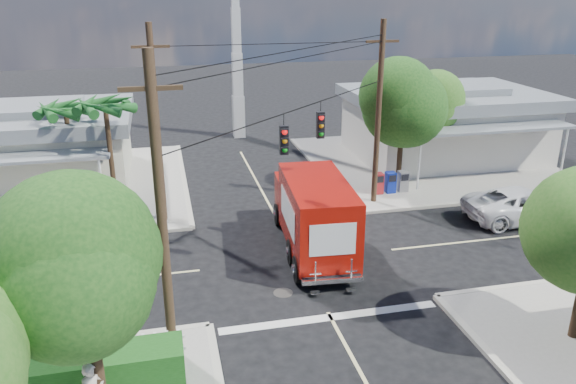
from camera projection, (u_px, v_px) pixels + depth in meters
name	position (u px, v px, depth m)	size (l,w,h in m)	color
ground	(299.00, 260.00, 22.67)	(120.00, 120.00, 0.00)	black
sidewalk_ne	(426.00, 162.00, 34.89)	(14.12, 14.12, 0.14)	gray
sidewalk_nw	(55.00, 189.00, 30.29)	(14.12, 14.12, 0.14)	gray
road_markings	(309.00, 277.00, 21.32)	(32.00, 32.00, 0.01)	beige
building_ne	(445.00, 122.00, 35.44)	(11.80, 10.20, 4.50)	silver
building_nw	(32.00, 144.00, 30.75)	(10.80, 10.20, 4.30)	beige
radio_tower	(237.00, 58.00, 39.09)	(0.80, 0.80, 17.00)	silver
tree_sw_front	(84.00, 270.00, 12.80)	(3.88, 3.78, 6.03)	#422D1C
tree_ne_front	(404.00, 103.00, 28.72)	(4.21, 4.14, 6.66)	#422D1C
tree_ne_back	(430.00, 103.00, 31.48)	(3.77, 3.66, 5.82)	#422D1C
palm_nw_front	(105.00, 108.00, 26.19)	(3.01, 3.08, 5.59)	#422D1C
palm_nw_back	(66.00, 111.00, 27.27)	(3.01, 3.08, 5.19)	#422D1C
utility_poles	(251.00, 140.00, 22.18)	(12.00, 10.68, 9.00)	#473321
picket_fence	(78.00, 357.00, 15.67)	(5.94, 0.06, 1.00)	silver
hedge_sw	(66.00, 376.00, 14.89)	(6.20, 1.20, 1.10)	#144512
vending_boxes	(390.00, 182.00, 29.47)	(1.90, 0.50, 1.10)	#A51E21
delivery_truck	(314.00, 213.00, 22.94)	(2.91, 7.68, 3.26)	black
parked_car	(524.00, 205.00, 26.24)	(2.57, 5.58, 1.55)	silver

